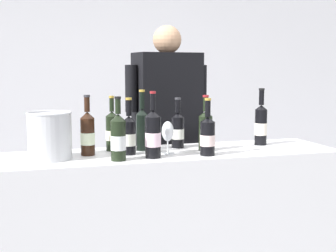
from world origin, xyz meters
name	(u,v)px	position (x,y,z in m)	size (l,w,h in m)	color
wall_back	(100,65)	(0.00, 2.60, 1.40)	(8.00, 0.10, 2.80)	white
counter	(170,229)	(0.00, 0.00, 0.45)	(1.94, 0.52, 0.90)	white
wine_bottle_0	(261,124)	(0.61, 0.09, 1.03)	(0.08, 0.08, 0.35)	black
wine_bottle_1	(129,135)	(-0.24, 0.00, 1.01)	(0.07, 0.07, 0.31)	black
wine_bottle_2	(178,130)	(0.09, 0.14, 1.01)	(0.08, 0.08, 0.30)	black
wine_bottle_3	(142,127)	(-0.14, 0.11, 1.04)	(0.07, 0.07, 0.35)	black
wine_bottle_4	(208,136)	(0.17, -0.15, 1.01)	(0.08, 0.08, 0.31)	black
wine_bottle_5	(206,129)	(0.21, 0.00, 1.03)	(0.08, 0.08, 0.32)	black
wine_bottle_6	(88,133)	(-0.46, 0.04, 1.02)	(0.08, 0.08, 0.33)	black
wine_bottle_7	(118,137)	(-0.32, -0.15, 1.02)	(0.08, 0.08, 0.33)	black
wine_bottle_8	(153,134)	(-0.14, -0.13, 1.03)	(0.08, 0.08, 0.35)	black
wine_bottle_9	(112,131)	(-0.31, 0.14, 1.02)	(0.07, 0.07, 0.32)	black
wine_glass	(168,133)	(-0.03, -0.04, 1.02)	(0.07, 0.07, 0.18)	silver
ice_bucket	(50,135)	(-0.66, -0.01, 1.03)	(0.23, 0.23, 0.25)	silver
person_server	(167,151)	(0.15, 0.57, 0.81)	(0.59, 0.29, 1.66)	black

